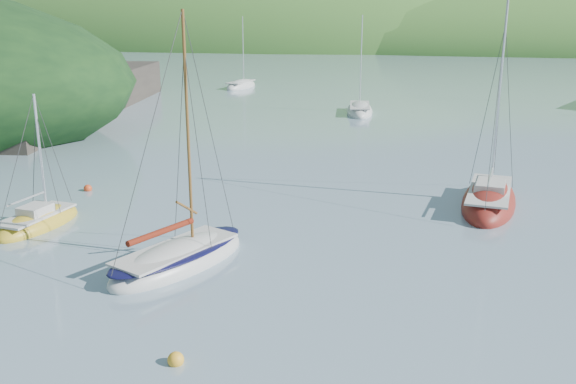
% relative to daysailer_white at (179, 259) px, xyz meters
% --- Properties ---
extents(ground, '(700.00, 700.00, 0.00)m').
position_rel_daysailer_white_xyz_m(ground, '(3.27, -3.44, -0.23)').
color(ground, '#73929E').
rests_on(ground, ground).
extents(shoreline_hills, '(690.00, 135.00, 56.00)m').
position_rel_daysailer_white_xyz_m(shoreline_hills, '(-6.39, 168.98, -0.23)').
color(shoreline_hills, '#3C702A').
rests_on(shoreline_hills, ground).
extents(daysailer_white, '(4.84, 7.23, 10.45)m').
position_rel_daysailer_white_xyz_m(daysailer_white, '(0.00, 0.00, 0.00)').
color(daysailer_white, silver).
rests_on(daysailer_white, ground).
extents(sloop_red, '(3.38, 7.87, 11.31)m').
position_rel_daysailer_white_xyz_m(sloop_red, '(12.17, 11.09, -0.02)').
color(sloop_red, maroon).
rests_on(sloop_red, ground).
extents(sailboat_yellow, '(2.48, 5.18, 6.63)m').
position_rel_daysailer_white_xyz_m(sailboat_yellow, '(-8.17, 2.63, -0.06)').
color(sailboat_yellow, gold).
rests_on(sailboat_yellow, ground).
extents(distant_sloop_a, '(3.42, 7.13, 9.77)m').
position_rel_daysailer_white_xyz_m(distant_sloop_a, '(1.56, 38.37, -0.06)').
color(distant_sloop_a, silver).
rests_on(distant_sloop_a, ground).
extents(distant_sloop_c, '(3.10, 6.73, 9.27)m').
position_rel_daysailer_white_xyz_m(distant_sloop_c, '(-15.47, 54.05, -0.07)').
color(distant_sloop_c, silver).
rests_on(distant_sloop_c, ground).
extents(mooring_buoys, '(27.09, 15.71, 0.48)m').
position_rel_daysailer_white_xyz_m(mooring_buoys, '(1.89, 0.98, -0.11)').
color(mooring_buoys, '#F5AA26').
rests_on(mooring_buoys, ground).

